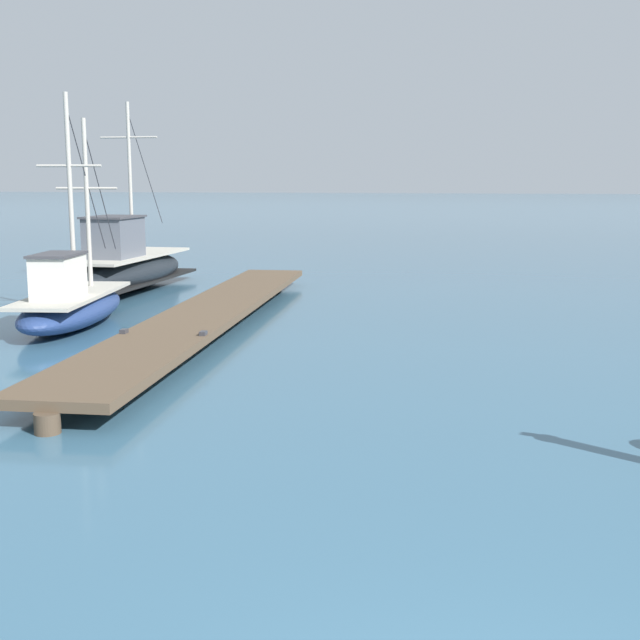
# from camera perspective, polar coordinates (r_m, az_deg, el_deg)

# --- Properties ---
(floating_dock) EXTENTS (3.03, 16.85, 0.53)m
(floating_dock) POSITION_cam_1_polar(r_m,az_deg,el_deg) (19.46, -7.68, 0.56)
(floating_dock) COLOR brown
(floating_dock) RESTS_ON ground
(fishing_boat_0) EXTENTS (2.14, 6.51, 5.78)m
(fishing_boat_0) POSITION_cam_1_polar(r_m,az_deg,el_deg) (26.54, -13.17, 3.62)
(fishing_boat_0) COLOR black
(fishing_boat_0) RESTS_ON ground
(fishing_boat_1) EXTENTS (2.47, 6.20, 5.39)m
(fishing_boat_1) POSITION_cam_1_polar(r_m,az_deg,el_deg) (20.12, -16.84, 1.14)
(fishing_boat_1) COLOR navy
(fishing_boat_1) RESTS_ON ground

